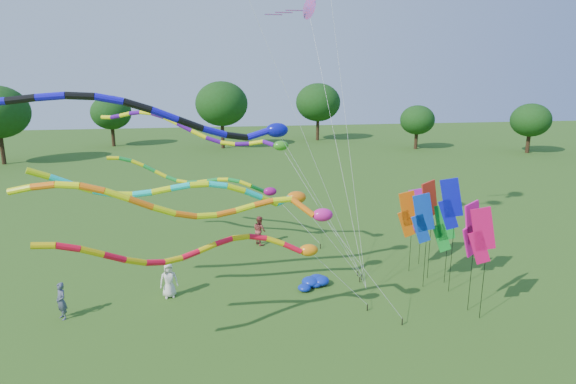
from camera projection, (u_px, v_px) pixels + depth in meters
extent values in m
plane|color=#255215|center=(337.00, 344.00, 18.58)|extent=(160.00, 160.00, 0.00)
cylinder|color=#382314|center=(526.00, 146.00, 61.68)|extent=(0.50, 0.50, 2.27)
ellipsoid|color=#173C10|center=(529.00, 123.00, 60.97)|extent=(4.80, 4.80, 4.08)
cylinder|color=#382314|center=(416.00, 141.00, 65.80)|extent=(0.50, 0.50, 2.56)
ellipsoid|color=#173C10|center=(417.00, 116.00, 65.00)|extent=(5.41, 5.41, 4.59)
cylinder|color=#382314|center=(318.00, 131.00, 72.78)|extent=(0.50, 0.50, 3.46)
ellipsoid|color=#173C10|center=(318.00, 101.00, 71.70)|extent=(7.31, 7.31, 6.22)
cylinder|color=#382314|center=(222.00, 136.00, 68.29)|extent=(0.50, 0.50, 3.14)
ellipsoid|color=#173C10|center=(221.00, 107.00, 67.31)|extent=(6.63, 6.63, 5.63)
cylinder|color=#382314|center=(121.00, 143.00, 62.70)|extent=(0.50, 0.50, 2.78)
ellipsoid|color=#173C10|center=(119.00, 115.00, 61.84)|extent=(5.87, 5.87, 4.99)
cylinder|color=black|center=(367.00, 307.00, 21.21)|extent=(0.05, 0.05, 0.30)
cylinder|color=silver|center=(339.00, 279.00, 20.20)|extent=(0.02, 0.02, 4.24)
ellipsoid|color=orange|center=(309.00, 250.00, 19.22)|extent=(0.76, 0.49, 0.49)
cylinder|color=#FE0E29|center=(292.00, 248.00, 18.98)|extent=(0.22, 0.22, 0.78)
cylinder|color=#DDBB0B|center=(275.00, 241.00, 18.79)|extent=(0.22, 0.22, 0.74)
cylinder|color=#FE0E29|center=(258.00, 237.00, 18.59)|extent=(0.22, 0.22, 0.69)
cylinder|color=#DDBB0B|center=(241.00, 237.00, 18.38)|extent=(0.22, 0.22, 0.67)
cylinder|color=#FE0E29|center=(224.00, 241.00, 18.15)|extent=(0.22, 0.22, 0.67)
cylinder|color=#DDBB0B|center=(207.00, 248.00, 17.87)|extent=(0.22, 0.22, 0.69)
cylinder|color=#FE0E29|center=(190.00, 255.00, 17.53)|extent=(0.22, 0.22, 0.69)
cylinder|color=#DDBB0B|center=(173.00, 260.00, 17.13)|extent=(0.22, 0.22, 0.69)
cylinder|color=#FE0E29|center=(155.00, 262.00, 16.66)|extent=(0.22, 0.22, 0.71)
cylinder|color=#DDBB0B|center=(135.00, 261.00, 16.17)|extent=(0.22, 0.22, 0.75)
cylinder|color=#FE0E29|center=(114.00, 257.00, 15.66)|extent=(0.22, 0.22, 0.77)
cylinder|color=#DDBB0B|center=(92.00, 252.00, 15.19)|extent=(0.22, 0.22, 0.75)
cylinder|color=#FE0E29|center=(68.00, 247.00, 14.78)|extent=(0.22, 0.22, 0.71)
cylinder|color=#DDBB0B|center=(43.00, 246.00, 14.46)|extent=(0.22, 0.22, 0.67)
cylinder|color=black|center=(402.00, 322.00, 19.99)|extent=(0.05, 0.05, 0.30)
cylinder|color=silver|center=(365.00, 270.00, 18.98)|extent=(0.02, 0.02, 5.94)
ellipsoid|color=#DC1889|center=(323.00, 215.00, 18.00)|extent=(0.79, 0.50, 0.50)
cylinder|color=orange|center=(303.00, 207.00, 18.02)|extent=(0.23, 0.23, 1.05)
cylinder|color=#E8F10C|center=(282.00, 200.00, 18.05)|extent=(0.23, 0.23, 0.72)
cylinder|color=orange|center=(264.00, 203.00, 17.89)|extent=(0.23, 0.23, 0.73)
cylinder|color=#E8F10C|center=(245.00, 208.00, 17.68)|extent=(0.23, 0.23, 0.74)
cylinder|color=orange|center=(226.00, 213.00, 17.41)|extent=(0.23, 0.23, 0.74)
cylinder|color=#E8F10C|center=(206.00, 216.00, 17.08)|extent=(0.23, 0.23, 0.74)
cylinder|color=orange|center=(186.00, 215.00, 16.70)|extent=(0.23, 0.23, 0.77)
cylinder|color=#E8F10C|center=(164.00, 210.00, 16.30)|extent=(0.23, 0.23, 0.81)
cylinder|color=orange|center=(141.00, 203.00, 15.90)|extent=(0.23, 0.23, 0.82)
cylinder|color=#E8F10C|center=(117.00, 195.00, 15.55)|extent=(0.23, 0.23, 0.79)
cylinder|color=orange|center=(92.00, 188.00, 15.28)|extent=(0.23, 0.23, 0.75)
cylinder|color=#E8F10C|center=(68.00, 185.00, 15.11)|extent=(0.23, 0.23, 0.72)
cylinder|color=orange|center=(44.00, 186.00, 15.03)|extent=(0.23, 0.23, 0.73)
cylinder|color=#E8F10C|center=(20.00, 189.00, 15.02)|extent=(0.23, 0.23, 0.75)
cylinder|color=black|center=(358.00, 273.00, 24.84)|extent=(0.05, 0.05, 0.30)
cylinder|color=silver|center=(320.00, 209.00, 24.58)|extent=(0.02, 0.02, 7.57)
ellipsoid|color=#33911A|center=(281.00, 146.00, 24.35)|extent=(0.78, 0.50, 0.50)
cylinder|color=#4D0C8E|center=(269.00, 143.00, 24.74)|extent=(0.23, 0.23, 0.87)
cylinder|color=#FBF30D|center=(256.00, 143.00, 25.08)|extent=(0.23, 0.23, 0.75)
cylinder|color=#4D0C8E|center=(242.00, 144.00, 25.14)|extent=(0.23, 0.23, 0.75)
cylinder|color=#FBF30D|center=(228.00, 143.00, 25.15)|extent=(0.23, 0.23, 0.76)
cylinder|color=#4D0C8E|center=(213.00, 140.00, 25.12)|extent=(0.23, 0.23, 0.79)
cylinder|color=#FBF30D|center=(199.00, 134.00, 25.08)|extent=(0.23, 0.23, 0.82)
cylinder|color=#4D0C8E|center=(185.00, 127.00, 25.05)|extent=(0.23, 0.23, 0.83)
cylinder|color=#FBF30D|center=(171.00, 120.00, 25.09)|extent=(0.23, 0.23, 0.80)
cylinder|color=#4D0C8E|center=(158.00, 115.00, 25.21)|extent=(0.23, 0.23, 0.75)
cylinder|color=#FBF30D|center=(146.00, 113.00, 25.43)|extent=(0.23, 0.23, 0.74)
cylinder|color=#4D0C8E|center=(135.00, 113.00, 25.74)|extent=(0.23, 0.23, 0.75)
cylinder|color=#FBF30D|center=(125.00, 115.00, 26.12)|extent=(0.23, 0.23, 0.77)
cylinder|color=#4D0C8E|center=(116.00, 117.00, 26.52)|extent=(0.23, 0.23, 0.77)
cylinder|color=#FBF30D|center=(107.00, 117.00, 26.90)|extent=(0.23, 0.23, 0.75)
cylinder|color=black|center=(362.00, 277.00, 24.37)|extent=(0.05, 0.05, 0.30)
cylinder|color=silver|center=(323.00, 208.00, 22.66)|extent=(0.02, 0.02, 8.76)
ellipsoid|color=#0B0E9E|center=(277.00, 130.00, 20.98)|extent=(0.98, 0.63, 0.63)
cylinder|color=#150DD9|center=(258.00, 134.00, 20.74)|extent=(0.29, 0.29, 1.03)
cylinder|color=black|center=(237.00, 136.00, 20.34)|extent=(0.29, 0.29, 1.03)
cylinder|color=#150DD9|center=(214.00, 132.00, 19.77)|extent=(0.29, 0.29, 1.05)
cylinder|color=black|center=(190.00, 124.00, 19.20)|extent=(0.29, 0.29, 1.08)
cylinder|color=#150DD9|center=(165.00, 115.00, 18.67)|extent=(0.29, 0.29, 1.07)
cylinder|color=black|center=(138.00, 106.00, 18.20)|extent=(0.29, 0.29, 1.04)
cylinder|color=#150DD9|center=(109.00, 99.00, 17.82)|extent=(0.29, 0.29, 1.01)
cylinder|color=black|center=(80.00, 96.00, 17.53)|extent=(0.29, 0.29, 1.00)
cylinder|color=#150DD9|center=(50.00, 97.00, 17.32)|extent=(0.29, 0.29, 1.01)
cylinder|color=black|center=(21.00, 99.00, 17.17)|extent=(0.29, 0.29, 1.01)
cylinder|color=black|center=(360.00, 279.00, 24.10)|extent=(0.05, 0.05, 0.30)
cylinder|color=silver|center=(330.00, 239.00, 22.93)|extent=(0.02, 0.02, 5.63)
ellipsoid|color=orange|center=(296.00, 197.00, 21.80)|extent=(0.90, 0.58, 0.58)
cylinder|color=#0CD8C7|center=(283.00, 201.00, 21.38)|extent=(0.26, 0.26, 0.85)
cylinder|color=#D3EF0C|center=(269.00, 201.00, 20.86)|extent=(0.26, 0.26, 0.84)
cylinder|color=#0CD8C7|center=(253.00, 194.00, 20.44)|extent=(0.26, 0.26, 0.83)
cylinder|color=#D3EF0C|center=(236.00, 188.00, 20.10)|extent=(0.26, 0.26, 0.79)
cylinder|color=#0CD8C7|center=(218.00, 185.00, 19.85)|extent=(0.26, 0.26, 0.76)
cylinder|color=#D3EF0C|center=(199.00, 184.00, 19.69)|extent=(0.26, 0.26, 0.76)
cylinder|color=#0CD8C7|center=(181.00, 187.00, 19.60)|extent=(0.26, 0.26, 0.77)
cylinder|color=#D3EF0C|center=(162.00, 190.00, 19.55)|extent=(0.26, 0.26, 0.78)
cylinder|color=#0CD8C7|center=(142.00, 193.00, 19.49)|extent=(0.26, 0.26, 0.77)
cylinder|color=#D3EF0C|center=(123.00, 194.00, 19.38)|extent=(0.26, 0.26, 0.76)
cylinder|color=#0CD8C7|center=(103.00, 193.00, 19.20)|extent=(0.26, 0.26, 0.77)
cylinder|color=#D3EF0C|center=(82.00, 188.00, 18.94)|extent=(0.26, 0.26, 0.81)
cylinder|color=#0CD8C7|center=(61.00, 181.00, 18.59)|extent=(0.26, 0.26, 0.83)
cylinder|color=#D3EF0C|center=(38.00, 174.00, 18.17)|extent=(0.26, 0.26, 0.82)
cylinder|color=black|center=(320.00, 246.00, 28.73)|extent=(0.05, 0.05, 0.30)
cylinder|color=silver|center=(295.00, 218.00, 28.45)|extent=(0.02, 0.02, 4.38)
ellipsoid|color=#970D6B|center=(270.00, 191.00, 28.20)|extent=(0.79, 0.51, 0.51)
cylinder|color=#128B2D|center=(258.00, 189.00, 27.94)|extent=(0.23, 0.23, 0.97)
cylinder|color=#D5D50B|center=(245.00, 184.00, 27.69)|extent=(0.23, 0.23, 0.71)
cylinder|color=#128B2D|center=(234.00, 180.00, 27.80)|extent=(0.23, 0.23, 0.69)
cylinder|color=#D5D50B|center=(223.00, 179.00, 27.99)|extent=(0.23, 0.23, 0.69)
cylinder|color=#128B2D|center=(213.00, 180.00, 28.25)|extent=(0.23, 0.23, 0.71)
cylinder|color=#D5D50B|center=(203.00, 182.00, 28.53)|extent=(0.23, 0.23, 0.71)
cylinder|color=#128B2D|center=(193.00, 182.00, 28.78)|extent=(0.23, 0.23, 0.69)
cylinder|color=#D5D50B|center=(182.00, 182.00, 28.98)|extent=(0.23, 0.23, 0.69)
cylinder|color=#128B2D|center=(172.00, 179.00, 29.09)|extent=(0.23, 0.23, 0.71)
cylinder|color=#D5D50B|center=(161.00, 174.00, 29.10)|extent=(0.23, 0.23, 0.75)
cylinder|color=#128B2D|center=(149.00, 168.00, 29.04)|extent=(0.23, 0.23, 0.76)
cylinder|color=#D5D50B|center=(138.00, 163.00, 28.91)|extent=(0.23, 0.23, 0.75)
cylinder|color=#128B2D|center=(125.00, 159.00, 28.76)|extent=(0.23, 0.23, 0.72)
cylinder|color=#D5D50B|center=(113.00, 158.00, 28.61)|extent=(0.23, 0.23, 0.70)
cylinder|color=black|center=(366.00, 291.00, 22.77)|extent=(0.04, 0.04, 0.30)
cylinder|color=silver|center=(340.00, 73.00, 21.92)|extent=(0.01, 0.01, 20.27)
cylinder|color=black|center=(366.00, 291.00, 22.77)|extent=(0.04, 0.04, 0.30)
cylinder|color=silver|center=(252.00, 8.00, 18.08)|extent=(0.01, 0.01, 26.78)
cylinder|color=black|center=(366.00, 291.00, 22.77)|extent=(0.04, 0.04, 0.30)
cylinder|color=silver|center=(336.00, 142.00, 23.71)|extent=(0.01, 0.01, 14.45)
cone|color=purple|center=(308.00, 7.00, 24.69)|extent=(1.43, 1.49, 1.32)
cube|color=purple|center=(294.00, 10.00, 24.61)|extent=(0.90, 0.12, 0.04)
cube|color=purple|center=(284.00, 12.00, 24.55)|extent=(0.90, 0.12, 0.04)
cube|color=purple|center=(273.00, 15.00, 24.49)|extent=(0.90, 0.12, 0.04)
cylinder|color=black|center=(453.00, 240.00, 22.48)|extent=(0.02, 0.02, 5.24)
cube|color=#0C0FB0|center=(451.00, 198.00, 22.04)|extent=(1.10, 0.50, 1.93)
cube|color=#0C0FB0|center=(448.00, 214.00, 22.25)|extent=(0.96, 0.44, 1.51)
cylinder|color=black|center=(426.00, 244.00, 23.09)|extent=(0.02, 0.02, 4.40)
cube|color=#0C39B5|center=(424.00, 213.00, 22.70)|extent=(1.16, 0.25, 1.93)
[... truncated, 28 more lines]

